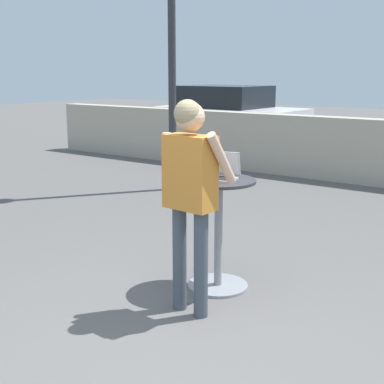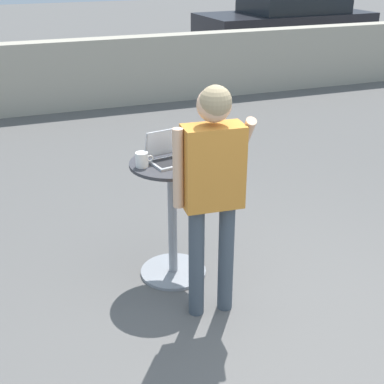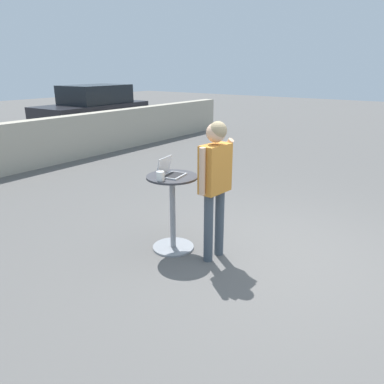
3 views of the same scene
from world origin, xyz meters
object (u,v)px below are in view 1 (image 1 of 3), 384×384
Objects in this scene: cafe_table at (218,227)px; parked_car_near_street at (229,113)px; coffee_mug at (196,170)px; standing_person at (190,181)px; laptop at (220,173)px.

parked_car_near_street is at bearing 121.36° from cafe_table.
parked_car_near_street is at bearing 120.18° from coffee_mug.
standing_person is at bearing -59.78° from parked_car_near_street.
laptop is 0.21× the size of standing_person.
cafe_table is at bearing -67.39° from laptop.
laptop is at bearing 100.47° from standing_person.
cafe_table is 7.29× the size of coffee_mug.
laptop is 0.59m from standing_person.
parked_car_near_street reaches higher than laptop.
coffee_mug is 9.70m from parked_car_near_street.
coffee_mug is (-0.23, -0.01, 0.48)m from cafe_table.
standing_person is at bearing -79.53° from laptop.
laptop reaches higher than cafe_table.
cafe_table is 0.58× the size of standing_person.
parked_car_near_street is at bearing 120.22° from standing_person.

